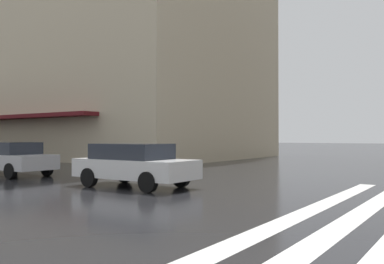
{
  "coord_description": "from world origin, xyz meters",
  "views": [
    {
      "loc": [
        -4.53,
        -0.96,
        1.62
      ],
      "look_at": [
        7.02,
        6.94,
        1.8
      ],
      "focal_mm": 38.69,
      "sensor_mm": 36.0,
      "label": 1
    }
  ],
  "objects": [
    {
      "name": "car_white",
      "position": [
        5.5,
        8.19,
        0.76
      ],
      "size": [
        1.85,
        4.1,
        1.41
      ],
      "color": "silver",
      "rests_on": "ground_plane"
    },
    {
      "name": "car_silver",
      "position": [
        5.5,
        15.12,
        0.76
      ],
      "size": [
        1.85,
        4.1,
        1.41
      ],
      "color": "#B7B7BC",
      "rests_on": "ground_plane"
    },
    {
      "name": "haussmann_block_mid",
      "position": [
        20.79,
        27.49,
        12.73
      ],
      "size": [
        17.79,
        29.04,
        26.0
      ],
      "color": "beige",
      "rests_on": "ground_plane"
    }
  ]
}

